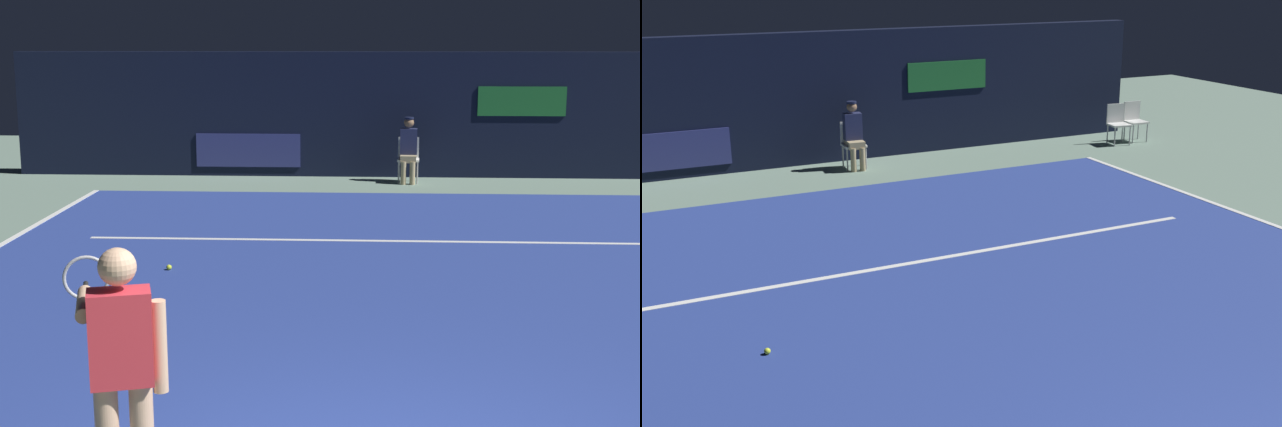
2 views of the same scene
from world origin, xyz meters
TOP-DOWN VIEW (x-y plane):
  - ground_plane at (0.00, 5.12)m, footprint 31.04×31.04m
  - court_surface at (0.00, 5.12)m, footprint 10.73×12.25m
  - line_service at (0.00, 7.27)m, footprint 8.37×0.10m
  - back_wall at (-0.00, 13.40)m, footprint 15.13×0.33m
  - tennis_player at (-1.60, -0.30)m, footprint 0.82×0.92m
  - line_judge_on_chair at (0.69, 12.57)m, footprint 0.46×0.55m
  - tennis_ball at (-2.64, 5.53)m, footprint 0.07×0.07m

SIDE VIEW (x-z plane):
  - ground_plane at x=0.00m, z-range 0.00..0.00m
  - court_surface at x=0.00m, z-range 0.00..0.01m
  - line_service at x=0.00m, z-range 0.01..0.02m
  - tennis_ball at x=-2.64m, z-range 0.01..0.08m
  - line_judge_on_chair at x=0.69m, z-range 0.03..1.35m
  - tennis_player at x=-1.60m, z-range 0.12..1.85m
  - back_wall at x=0.00m, z-range 0.00..2.60m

